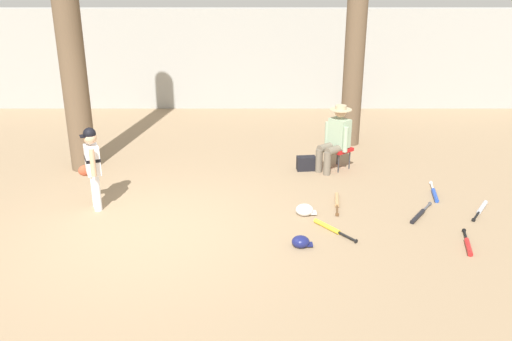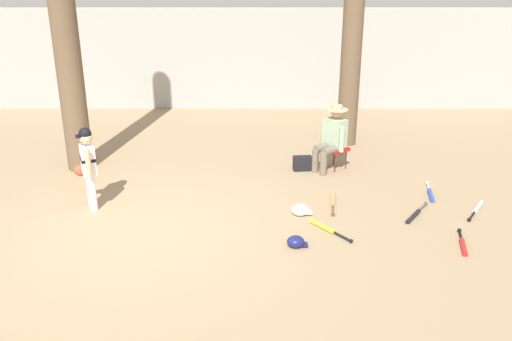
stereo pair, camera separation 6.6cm
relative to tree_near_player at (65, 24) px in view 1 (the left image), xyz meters
The scene contains 16 objects.
ground_plane 4.02m from the tree_near_player, 58.04° to the right, with size 60.00×60.00×0.00m, color #937A5B.
concrete_back_wall 5.03m from the tree_near_player, 70.47° to the left, with size 18.00×0.36×2.51m, color #9E9E99.
tree_near_player is the anchor object (origin of this frame).
tree_behind_spectator 5.38m from the tree_near_player, 16.03° to the left, with size 0.54×0.54×5.08m.
young_ballplayer 2.66m from the tree_near_player, 68.18° to the right, with size 0.46×0.55×1.31m.
folding_stool 5.22m from the tree_near_player, ahead, with size 0.56×0.56×0.41m.
seated_spectator 5.03m from the tree_near_player, ahead, with size 0.64×0.61×1.20m.
handbag_beside_stool 4.80m from the tree_near_player, ahead, with size 0.34×0.18×0.26m, color black.
bat_black_composite 6.55m from the tree_near_player, 20.25° to the right, with size 0.51×0.70×0.07m.
bat_wood_tan 5.41m from the tree_near_player, 19.61° to the right, with size 0.16×0.79×0.07m.
bat_blue_youth 6.77m from the tree_near_player, 11.89° to the right, with size 0.20×0.79×0.07m.
bat_yellow_trainer 5.57m from the tree_near_player, 30.63° to the right, with size 0.55×0.68×0.07m.
bat_red_barrel 7.24m from the tree_near_player, 26.53° to the right, with size 0.22×0.70×0.07m.
bat_aluminum_silver 7.39m from the tree_near_player, 15.62° to the right, with size 0.48×0.67×0.07m.
batting_helmet_white 5.09m from the tree_near_player, 27.08° to the right, with size 0.32×0.24×0.18m.
batting_helmet_navy 5.46m from the tree_near_player, 38.34° to the right, with size 0.29×0.22×0.16m.
Camera 1 is at (1.57, -6.93, 3.61)m, focal length 38.39 mm.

